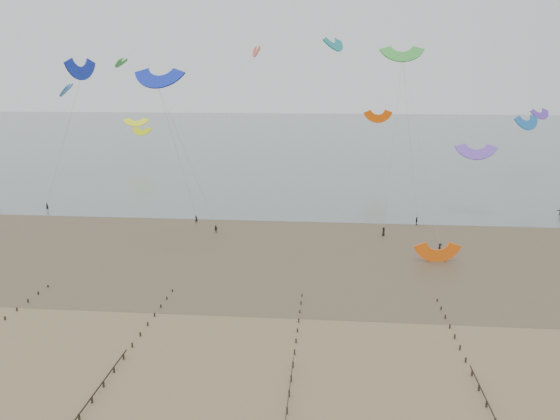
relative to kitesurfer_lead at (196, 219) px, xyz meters
The scene contains 6 objects.
ground 50.98m from the kitesurfer_lead, 67.93° to the right, with size 500.00×500.00×0.00m, color brown.
sea_and_shore 19.81m from the kitesurfer_lead, 40.42° to the right, with size 500.00×665.00×0.03m.
kitesurfer_lead is the anchor object (origin of this frame).
kitesurfers 41.94m from the kitesurfer_lead, ahead, with size 112.14×28.89×1.77m.
grounded_kite 48.06m from the kitesurfer_lead, 23.62° to the right, with size 6.23×3.26×4.75m, color #FE6210, non-canonical shape.
kites_airborne 46.50m from the kitesurfer_lead, 79.24° to the left, with size 256.22×115.69×40.91m.
Camera 1 is at (7.21, -56.87, 29.56)m, focal length 35.00 mm.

